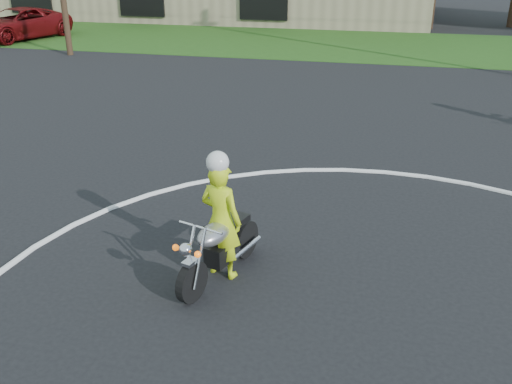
# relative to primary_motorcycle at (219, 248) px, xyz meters

# --- Properties ---
(grass_strip) EXTENTS (120.00, 10.00, 0.02)m
(grass_strip) POSITION_rel_primary_motorcycle_xyz_m (2.46, 23.22, -0.55)
(grass_strip) COLOR #1E4714
(grass_strip) RESTS_ON ground
(primary_motorcycle) EXTENTS (0.99, 2.12, 1.15)m
(primary_motorcycle) POSITION_rel_primary_motorcycle_xyz_m (0.00, 0.00, 0.00)
(primary_motorcycle) COLOR black
(primary_motorcycle) RESTS_ON ground
(rider_primary_grp) EXTENTS (0.81, 0.65, 2.13)m
(rider_primary_grp) POSITION_rel_primary_motorcycle_xyz_m (0.01, 0.14, 0.47)
(rider_primary_grp) COLOR #C9E718
(rider_primary_grp) RESTS_ON ground
(pickup_grp) EXTENTS (4.40, 6.50, 1.65)m
(pickup_grp) POSITION_rel_primary_motorcycle_xyz_m (-17.68, 20.79, 0.27)
(pickup_grp) COLOR #640B0E
(pickup_grp) RESTS_ON ground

